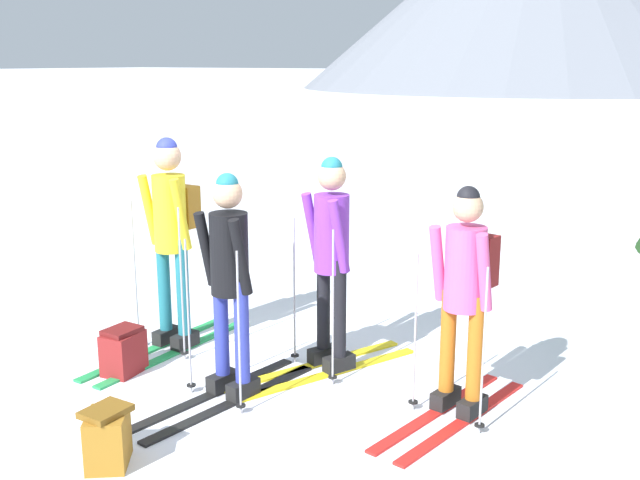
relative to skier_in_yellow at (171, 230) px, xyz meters
The scene contains 7 objects.
ground_plane 1.58m from the skier_in_yellow, ahead, with size 400.00×400.00×0.00m, color white.
skier_in_yellow is the anchor object (origin of this frame).
skier_in_black 1.18m from the skier_in_yellow, 27.08° to the right, with size 0.60×1.69×1.69m.
skier_in_purple 1.44m from the skier_in_yellow, 11.89° to the left, with size 0.98×1.73×1.74m.
skier_in_pink 2.61m from the skier_in_yellow, ahead, with size 0.60×1.63×1.65m.
backpack_on_snow_front 1.09m from the skier_in_yellow, 86.49° to the right, with size 0.28×0.35×0.38m.
backpack_on_snow_beside 2.18m from the skier_in_yellow, 59.66° to the right, with size 0.38×0.40×0.38m.
Camera 1 is at (3.20, -4.50, 2.46)m, focal length 42.14 mm.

